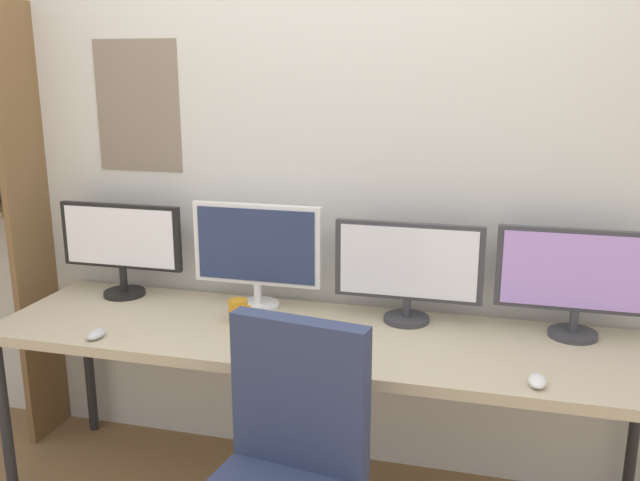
{
  "coord_description": "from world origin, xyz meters",
  "views": [
    {
      "loc": [
        0.63,
        -1.74,
        1.72
      ],
      "look_at": [
        0.0,
        0.65,
        1.09
      ],
      "focal_mm": 38.34,
      "sensor_mm": 36.0,
      "label": 1
    }
  ],
  "objects_px": {
    "monitor_far_left": "(121,243)",
    "coffee_mug": "(239,311)",
    "monitor_far_right": "(578,277)",
    "desk": "(317,344)",
    "keyboard_main": "(299,354)",
    "mouse_right_side": "(96,334)",
    "mouse_left_side": "(537,381)",
    "monitor_center_left": "(257,251)",
    "monitor_center_right": "(408,268)"
  },
  "relations": [
    {
      "from": "desk",
      "to": "monitor_far_right",
      "type": "xyz_separation_m",
      "value": [
        0.94,
        0.21,
        0.28
      ]
    },
    {
      "from": "desk",
      "to": "keyboard_main",
      "type": "height_order",
      "value": "keyboard_main"
    },
    {
      "from": "mouse_left_side",
      "to": "mouse_right_side",
      "type": "distance_m",
      "value": 1.57
    },
    {
      "from": "desk",
      "to": "coffee_mug",
      "type": "bearing_deg",
      "value": 173.68
    },
    {
      "from": "monitor_center_right",
      "to": "monitor_far_right",
      "type": "relative_size",
      "value": 0.98
    },
    {
      "from": "desk",
      "to": "keyboard_main",
      "type": "bearing_deg",
      "value": -90.0
    },
    {
      "from": "mouse_right_side",
      "to": "coffee_mug",
      "type": "xyz_separation_m",
      "value": [
        0.45,
        0.3,
        0.03
      ]
    },
    {
      "from": "coffee_mug",
      "to": "monitor_center_right",
      "type": "bearing_deg",
      "value": 15.36
    },
    {
      "from": "mouse_left_side",
      "to": "mouse_right_side",
      "type": "relative_size",
      "value": 1.0
    },
    {
      "from": "desk",
      "to": "coffee_mug",
      "type": "relative_size",
      "value": 23.71
    },
    {
      "from": "monitor_center_left",
      "to": "keyboard_main",
      "type": "xyz_separation_m",
      "value": [
        0.31,
        -0.44,
        -0.24
      ]
    },
    {
      "from": "keyboard_main",
      "to": "mouse_left_side",
      "type": "relative_size",
      "value": 3.6
    },
    {
      "from": "monitor_far_left",
      "to": "monitor_center_right",
      "type": "bearing_deg",
      "value": 0.0
    },
    {
      "from": "desk",
      "to": "keyboard_main",
      "type": "xyz_separation_m",
      "value": [
        0.0,
        -0.23,
        0.06
      ]
    },
    {
      "from": "monitor_far_right",
      "to": "coffee_mug",
      "type": "xyz_separation_m",
      "value": [
        -1.26,
        -0.18,
        -0.19
      ]
    },
    {
      "from": "desk",
      "to": "mouse_right_side",
      "type": "xyz_separation_m",
      "value": [
        -0.78,
        -0.26,
        0.06
      ]
    },
    {
      "from": "monitor_far_right",
      "to": "mouse_left_side",
      "type": "height_order",
      "value": "monitor_far_right"
    },
    {
      "from": "monitor_far_right",
      "to": "monitor_center_right",
      "type": "bearing_deg",
      "value": -180.0
    },
    {
      "from": "mouse_right_side",
      "to": "monitor_far_left",
      "type": "bearing_deg",
      "value": 108.28
    },
    {
      "from": "keyboard_main",
      "to": "monitor_center_left",
      "type": "bearing_deg",
      "value": 125.21
    },
    {
      "from": "monitor_center_left",
      "to": "mouse_right_side",
      "type": "relative_size",
      "value": 5.67
    },
    {
      "from": "coffee_mug",
      "to": "desk",
      "type": "bearing_deg",
      "value": -6.32
    },
    {
      "from": "monitor_far_right",
      "to": "keyboard_main",
      "type": "distance_m",
      "value": 1.06
    },
    {
      "from": "monitor_center_right",
      "to": "mouse_right_side",
      "type": "height_order",
      "value": "monitor_center_right"
    },
    {
      "from": "mouse_left_side",
      "to": "mouse_right_side",
      "type": "xyz_separation_m",
      "value": [
        -1.57,
        -0.01,
        0.0
      ]
    },
    {
      "from": "monitor_center_right",
      "to": "keyboard_main",
      "type": "xyz_separation_m",
      "value": [
        -0.31,
        -0.44,
        -0.21
      ]
    },
    {
      "from": "desk",
      "to": "mouse_right_side",
      "type": "distance_m",
      "value": 0.83
    },
    {
      "from": "mouse_right_side",
      "to": "keyboard_main",
      "type": "bearing_deg",
      "value": 2.12
    },
    {
      "from": "desk",
      "to": "mouse_right_side",
      "type": "bearing_deg",
      "value": -161.65
    },
    {
      "from": "monitor_center_left",
      "to": "keyboard_main",
      "type": "bearing_deg",
      "value": -54.79
    },
    {
      "from": "monitor_center_left",
      "to": "keyboard_main",
      "type": "relative_size",
      "value": 1.57
    },
    {
      "from": "monitor_far_left",
      "to": "monitor_center_right",
      "type": "xyz_separation_m",
      "value": [
        1.25,
        0.0,
        -0.02
      ]
    },
    {
      "from": "monitor_far_right",
      "to": "coffee_mug",
      "type": "bearing_deg",
      "value": -172.08
    },
    {
      "from": "keyboard_main",
      "to": "desk",
      "type": "bearing_deg",
      "value": 90.0
    },
    {
      "from": "monitor_far_right",
      "to": "mouse_right_side",
      "type": "bearing_deg",
      "value": -164.65
    },
    {
      "from": "keyboard_main",
      "to": "mouse_right_side",
      "type": "bearing_deg",
      "value": -177.88
    },
    {
      "from": "monitor_center_left",
      "to": "keyboard_main",
      "type": "height_order",
      "value": "monitor_center_left"
    },
    {
      "from": "monitor_far_left",
      "to": "coffee_mug",
      "type": "bearing_deg",
      "value": -16.13
    },
    {
      "from": "mouse_right_side",
      "to": "coffee_mug",
      "type": "relative_size",
      "value": 0.91
    },
    {
      "from": "monitor_center_left",
      "to": "monitor_center_right",
      "type": "distance_m",
      "value": 0.62
    },
    {
      "from": "mouse_left_side",
      "to": "keyboard_main",
      "type": "bearing_deg",
      "value": 178.59
    },
    {
      "from": "monitor_far_left",
      "to": "keyboard_main",
      "type": "bearing_deg",
      "value": -25.28
    },
    {
      "from": "keyboard_main",
      "to": "mouse_right_side",
      "type": "relative_size",
      "value": 3.6
    },
    {
      "from": "monitor_center_left",
      "to": "monitor_center_right",
      "type": "xyz_separation_m",
      "value": [
        0.62,
        -0.0,
        -0.02
      ]
    },
    {
      "from": "monitor_far_left",
      "to": "coffee_mug",
      "type": "relative_size",
      "value": 5.26
    },
    {
      "from": "monitor_far_left",
      "to": "desk",
      "type": "bearing_deg",
      "value": -12.77
    },
    {
      "from": "monitor_far_left",
      "to": "monitor_center_left",
      "type": "bearing_deg",
      "value": 0.0
    },
    {
      "from": "monitor_center_right",
      "to": "monitor_far_right",
      "type": "bearing_deg",
      "value": 0.0
    },
    {
      "from": "desk",
      "to": "monitor_center_left",
      "type": "bearing_deg",
      "value": 145.78
    },
    {
      "from": "monitor_far_left",
      "to": "monitor_far_right",
      "type": "bearing_deg",
      "value": 0.0
    }
  ]
}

